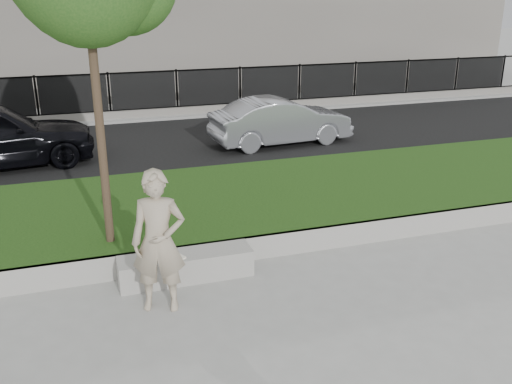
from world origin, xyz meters
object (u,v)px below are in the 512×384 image
object	(u,v)px
stone_bench	(186,266)
man	(159,242)
car_silver	(281,121)
book	(176,258)

from	to	relation	value
stone_bench	man	size ratio (longest dim) A/B	1.02
man	car_silver	distance (m)	8.80
book	car_silver	world-z (taller)	car_silver
stone_bench	man	distance (m)	1.16
man	car_silver	world-z (taller)	man
book	stone_bench	bearing A→B (deg)	11.29
stone_bench	car_silver	world-z (taller)	car_silver
man	car_silver	bearing A→B (deg)	75.12
stone_bench	book	distance (m)	0.30
man	book	world-z (taller)	man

